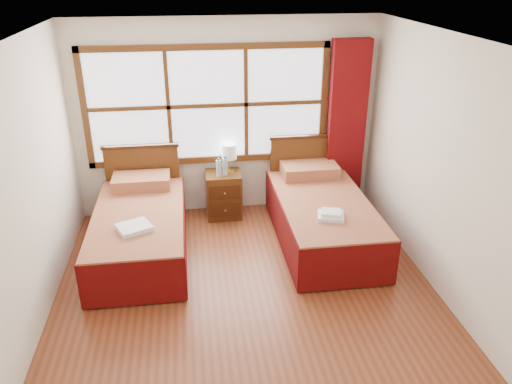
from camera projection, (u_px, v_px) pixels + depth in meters
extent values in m
plane|color=brown|center=(249.00, 303.00, 5.12)|extent=(4.50, 4.50, 0.00)
plane|color=white|center=(247.00, 42.00, 4.03)|extent=(4.50, 4.50, 0.00)
plane|color=silver|center=(227.00, 119.00, 6.60)|extent=(4.00, 0.00, 4.00)
plane|color=silver|center=(20.00, 201.00, 4.33)|extent=(0.00, 4.50, 4.50)
plane|color=silver|center=(453.00, 176.00, 4.83)|extent=(0.00, 4.50, 4.50)
cube|color=white|center=(208.00, 105.00, 6.46)|extent=(3.00, 0.02, 1.40)
cube|color=#4F2B11|center=(210.00, 159.00, 6.75)|extent=(3.16, 0.06, 0.08)
cube|color=#4F2B11|center=(205.00, 47.00, 6.13)|extent=(3.16, 0.06, 0.08)
cube|color=#4F2B11|center=(85.00, 110.00, 6.25)|extent=(0.08, 0.06, 1.56)
cube|color=#4F2B11|center=(323.00, 101.00, 6.63)|extent=(0.08, 0.06, 1.56)
cube|color=#4F2B11|center=(169.00, 107.00, 6.38)|extent=(0.05, 0.05, 1.40)
cube|color=#4F2B11|center=(246.00, 104.00, 6.50)|extent=(0.05, 0.05, 1.40)
cube|color=#4F2B11|center=(208.00, 106.00, 6.44)|extent=(3.00, 0.05, 0.05)
cube|color=#6A0A0C|center=(346.00, 126.00, 6.73)|extent=(0.50, 0.16, 2.30)
cube|color=#361B0B|center=(141.00, 243.00, 5.93)|extent=(0.92, 1.84, 0.30)
cube|color=maroon|center=(139.00, 223.00, 5.82)|extent=(1.03, 2.04, 0.25)
cube|color=#5A0909|center=(95.00, 237.00, 5.81)|extent=(0.03, 2.04, 0.51)
cube|color=#5A0909|center=(184.00, 231.00, 5.94)|extent=(0.03, 2.04, 0.51)
cube|color=#5A0909|center=(133.00, 284.00, 4.97)|extent=(1.03, 0.03, 0.51)
cube|color=maroon|center=(141.00, 181.00, 6.39)|extent=(0.72, 0.42, 0.16)
cube|color=#4F2B11|center=(144.00, 182.00, 6.69)|extent=(0.96, 0.06, 1.00)
cube|color=#361B0B|center=(140.00, 146.00, 6.48)|extent=(1.00, 0.08, 0.04)
cube|color=#361B0B|center=(322.00, 230.00, 6.21)|extent=(0.95, 1.89, 0.31)
cube|color=maroon|center=(323.00, 210.00, 6.09)|extent=(1.06, 2.10, 0.26)
cube|color=#5A0909|center=(281.00, 224.00, 6.09)|extent=(0.03, 2.10, 0.53)
cube|color=#5A0909|center=(364.00, 218.00, 6.22)|extent=(0.03, 2.10, 0.53)
cube|color=#5A0909|center=(349.00, 267.00, 5.22)|extent=(1.06, 0.03, 0.53)
cube|color=maroon|center=(310.00, 170.00, 6.69)|extent=(0.74, 0.43, 0.16)
cube|color=#4F2B11|center=(305.00, 172.00, 6.97)|extent=(0.99, 0.06, 1.03)
cube|color=#361B0B|center=(307.00, 137.00, 6.75)|extent=(1.03, 0.08, 0.04)
cube|color=#4F2B11|center=(224.00, 195.00, 6.78)|extent=(0.47, 0.42, 0.63)
cube|color=#361B0B|center=(225.00, 210.00, 6.63)|extent=(0.41, 0.02, 0.19)
cube|color=#361B0B|center=(225.00, 193.00, 6.53)|extent=(0.41, 0.02, 0.19)
sphere|color=#A57938|center=(225.00, 211.00, 6.62)|extent=(0.03, 0.03, 0.03)
sphere|color=#A57938|center=(225.00, 194.00, 6.51)|extent=(0.03, 0.03, 0.03)
cube|color=white|center=(134.00, 228.00, 5.39)|extent=(0.43, 0.41, 0.05)
cube|color=white|center=(331.00, 216.00, 5.61)|extent=(0.34, 0.32, 0.04)
cube|color=white|center=(331.00, 213.00, 5.59)|extent=(0.26, 0.24, 0.04)
cylinder|color=gold|center=(230.00, 171.00, 6.70)|extent=(0.12, 0.12, 0.02)
cylinder|color=gold|center=(229.00, 164.00, 6.66)|extent=(0.03, 0.03, 0.17)
cylinder|color=white|center=(229.00, 151.00, 6.58)|extent=(0.20, 0.20, 0.20)
cylinder|color=#A1BFCF|center=(219.00, 168.00, 6.51)|extent=(0.07, 0.07, 0.22)
cylinder|color=blue|center=(218.00, 159.00, 6.46)|extent=(0.03, 0.03, 0.03)
cylinder|color=#A1BFCF|center=(225.00, 167.00, 6.56)|extent=(0.07, 0.07, 0.23)
cylinder|color=blue|center=(225.00, 158.00, 6.50)|extent=(0.03, 0.03, 0.03)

